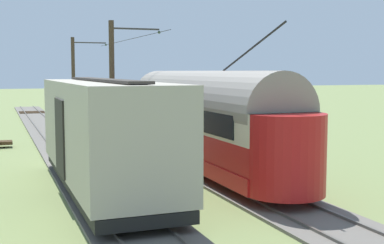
{
  "coord_description": "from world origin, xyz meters",
  "views": [
    {
      "loc": [
        5.95,
        24.4,
        4.28
      ],
      "look_at": [
        -1.97,
        3.54,
        2.1
      ],
      "focal_mm": 48.57,
      "sensor_mm": 36.0,
      "label": 1
    }
  ],
  "objects_px": {
    "catenary_pole_foreground": "(74,80)",
    "boxcar_adjacent": "(103,132)",
    "vintage_streetcar": "(204,118)",
    "switch_stand": "(154,124)",
    "catenary_pole_mid_near": "(114,84)"
  },
  "relations": [
    {
      "from": "boxcar_adjacent",
      "to": "catenary_pole_foreground",
      "type": "relative_size",
      "value": 1.64
    },
    {
      "from": "boxcar_adjacent",
      "to": "switch_stand",
      "type": "xyz_separation_m",
      "value": [
        -6.56,
        -15.84,
        -1.46
      ]
    },
    {
      "from": "vintage_streetcar",
      "to": "catenary_pole_foreground",
      "type": "height_order",
      "value": "catenary_pole_foreground"
    },
    {
      "from": "catenary_pole_foreground",
      "to": "switch_stand",
      "type": "relative_size",
      "value": 5.61
    },
    {
      "from": "catenary_pole_foreground",
      "to": "boxcar_adjacent",
      "type": "bearing_deg",
      "value": 84.18
    },
    {
      "from": "catenary_pole_foreground",
      "to": "switch_stand",
      "type": "distance_m",
      "value": 9.39
    },
    {
      "from": "vintage_streetcar",
      "to": "switch_stand",
      "type": "height_order",
      "value": "vintage_streetcar"
    },
    {
      "from": "boxcar_adjacent",
      "to": "catenary_pole_foreground",
      "type": "xyz_separation_m",
      "value": [
        -2.42,
        -23.75,
        1.46
      ]
    },
    {
      "from": "boxcar_adjacent",
      "to": "switch_stand",
      "type": "bearing_deg",
      "value": -112.51
    },
    {
      "from": "catenary_pole_foreground",
      "to": "catenary_pole_mid_near",
      "type": "xyz_separation_m",
      "value": [
        0.0,
        14.36,
        0.0
      ]
    },
    {
      "from": "boxcar_adjacent",
      "to": "switch_stand",
      "type": "distance_m",
      "value": 17.21
    },
    {
      "from": "catenary_pole_mid_near",
      "to": "switch_stand",
      "type": "height_order",
      "value": "catenary_pole_mid_near"
    },
    {
      "from": "boxcar_adjacent",
      "to": "catenary_pole_mid_near",
      "type": "height_order",
      "value": "catenary_pole_mid_near"
    },
    {
      "from": "boxcar_adjacent",
      "to": "catenary_pole_foreground",
      "type": "bearing_deg",
      "value": -95.82
    },
    {
      "from": "vintage_streetcar",
      "to": "boxcar_adjacent",
      "type": "xyz_separation_m",
      "value": [
        4.96,
        2.95,
        -0.09
      ]
    }
  ]
}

